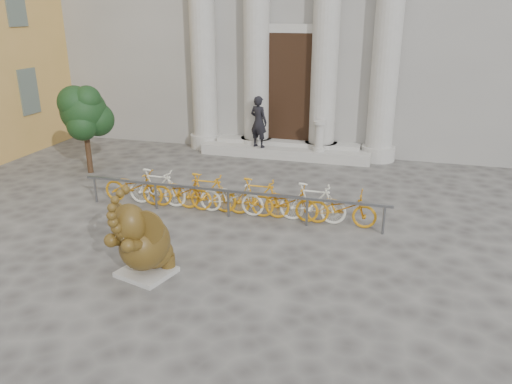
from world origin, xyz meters
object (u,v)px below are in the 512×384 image
(elephant_statue, at_px, (143,242))
(tree, at_px, (84,113))
(pedestrian, at_px, (259,122))
(bike_rack, at_px, (231,195))

(elephant_statue, xyz_separation_m, tree, (-4.82, 5.51, 1.24))
(tree, distance_m, pedestrian, 5.76)
(bike_rack, height_order, tree, tree)
(elephant_statue, height_order, bike_rack, elephant_statue)
(elephant_statue, bearing_deg, tree, 146.84)
(bike_rack, xyz_separation_m, tree, (-5.45, 2.01, 1.45))
(tree, bearing_deg, elephant_statue, -48.78)
(pedestrian, bearing_deg, bike_rack, 118.35)
(tree, xyz_separation_m, pedestrian, (4.69, 3.27, -0.69))
(elephant_statue, bearing_deg, bike_rack, 95.49)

